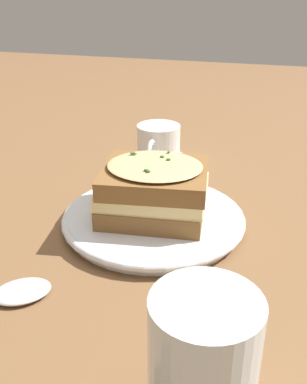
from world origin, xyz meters
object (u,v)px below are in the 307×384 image
at_px(water_glass, 202,372).
at_px(spoon, 12,294).
at_px(dinner_plate, 154,218).
at_px(teacup_with_saucer, 158,148).
at_px(sandwich, 154,189).

bearing_deg(water_glass, spoon, -24.16).
relative_size(dinner_plate, teacup_with_saucer, 1.72).
bearing_deg(sandwich, dinner_plate, 34.54).
bearing_deg(teacup_with_saucer, water_glass, 17.20).
relative_size(dinner_plate, spoon, 1.55).
relative_size(sandwich, spoon, 0.95).
bearing_deg(spoon, teacup_with_saucer, 136.44).
bearing_deg(teacup_with_saucer, sandwich, 12.38).
bearing_deg(sandwich, spoon, 61.34).
xyz_separation_m(dinner_plate, sandwich, (-0.00, -0.00, 0.04)).
bearing_deg(teacup_with_saucer, dinner_plate, 12.18).
bearing_deg(spoon, water_glass, 29.48).
distance_m(dinner_plate, teacup_with_saucer, 0.21).
relative_size(teacup_with_saucer, spoon, 0.90).
relative_size(dinner_plate, water_glass, 2.01).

